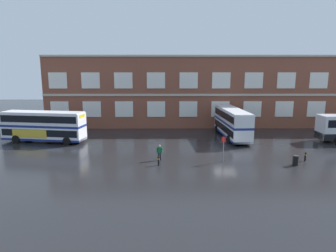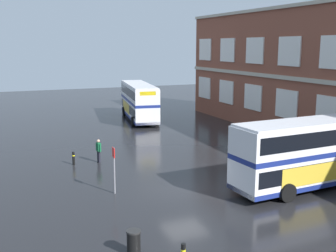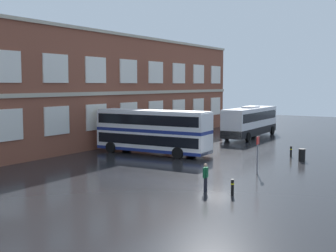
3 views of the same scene
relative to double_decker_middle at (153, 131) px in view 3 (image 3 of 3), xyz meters
name	(u,v)px [view 3 (image 3 of 3)]	position (x,y,z in m)	size (l,w,h in m)	color
ground_plane	(193,164)	(-2.36, -5.57, -2.15)	(120.00, 120.00, 0.00)	black
brick_terminal_building	(67,91)	(-0.56, 10.41, 3.61)	(57.27, 8.19, 11.82)	brown
double_decker_middle	(153,131)	(0.00, 0.00, 0.00)	(3.35, 11.13, 4.07)	silver
touring_coach	(250,122)	(17.14, -2.57, -0.24)	(12.07, 3.13, 3.80)	silver
waiting_passenger	(206,176)	(-10.07, -10.84, -1.22)	(0.64, 0.32, 1.70)	black
bus_stand_flag	(258,151)	(-3.39, -11.51, -0.51)	(0.44, 0.10, 2.70)	slate
station_litter_bin	(302,155)	(3.75, -12.69, -1.63)	(0.60, 0.60, 1.03)	black
safety_bollard_west	(232,187)	(-10.14, -12.64, -1.66)	(0.19, 0.19, 0.95)	black
safety_bollard_east	(291,151)	(5.41, -11.24, -1.66)	(0.19, 0.19, 0.95)	black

